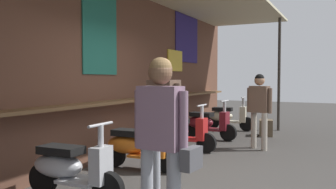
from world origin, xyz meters
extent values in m
plane|color=#383533|center=(0.00, 0.00, 0.00)|extent=(36.66, 36.66, 0.00)
cube|color=brown|center=(0.00, 2.02, 1.71)|extent=(13.09, 0.25, 3.42)
cube|color=brown|center=(0.00, 1.72, 1.07)|extent=(11.78, 0.36, 0.05)
cube|color=#236B5B|center=(0.11, 1.89, 2.30)|extent=(0.95, 0.02, 1.49)
cube|color=navy|center=(3.92, 1.89, 2.55)|extent=(1.45, 0.02, 1.25)
cube|color=gold|center=(3.16, 1.88, 1.93)|extent=(0.82, 0.03, 0.52)
cylinder|color=#332D28|center=(5.50, -0.28, 1.61)|extent=(0.08, 0.08, 3.23)
ellipsoid|color=#B2B5BA|center=(-1.62, 1.25, 0.40)|extent=(0.40, 0.71, 0.30)
cube|color=black|center=(-1.62, 1.20, 0.60)|extent=(0.32, 0.56, 0.10)
cube|color=#B2B5BA|center=(-1.61, 0.90, 0.25)|extent=(0.39, 0.51, 0.04)
cube|color=#B2B5BA|center=(-1.60, 0.60, 0.47)|extent=(0.28, 0.17, 0.44)
cylinder|color=#B7B7BC|center=(-1.60, 0.60, 0.60)|extent=(0.07, 0.07, 0.70)
cylinder|color=#B7B7BC|center=(-1.60, 0.60, 0.95)|extent=(0.46, 0.05, 0.04)
cylinder|color=black|center=(-1.60, 0.50, 0.20)|extent=(0.11, 0.40, 0.40)
cylinder|color=black|center=(-1.63, 1.50, 0.20)|extent=(0.11, 0.40, 0.40)
ellipsoid|color=orange|center=(-0.04, 1.25, 0.40)|extent=(0.41, 0.72, 0.30)
cube|color=black|center=(-0.04, 1.20, 0.60)|extent=(0.32, 0.56, 0.10)
cube|color=orange|center=(-0.03, 0.90, 0.25)|extent=(0.40, 0.52, 0.04)
cube|color=orange|center=(-0.01, 0.60, 0.47)|extent=(0.29, 0.17, 0.44)
cylinder|color=#B7B7BC|center=(-0.01, 0.60, 0.60)|extent=(0.07, 0.07, 0.70)
cylinder|color=#B7B7BC|center=(-0.01, 0.60, 0.95)|extent=(0.46, 0.06, 0.04)
cylinder|color=black|center=(-0.01, 0.50, 0.20)|extent=(0.12, 0.40, 0.40)
cylinder|color=black|center=(-0.05, 1.50, 0.20)|extent=(0.12, 0.40, 0.40)
ellipsoid|color=red|center=(1.71, 1.25, 0.40)|extent=(0.38, 0.70, 0.30)
cube|color=black|center=(1.71, 1.20, 0.60)|extent=(0.30, 0.55, 0.10)
cube|color=red|center=(1.71, 0.90, 0.25)|extent=(0.38, 0.50, 0.04)
cube|color=red|center=(1.71, 0.60, 0.47)|extent=(0.28, 0.16, 0.44)
cylinder|color=#B7B7BC|center=(1.71, 0.60, 0.60)|extent=(0.07, 0.07, 0.70)
cylinder|color=#B7B7BC|center=(1.71, 0.60, 0.95)|extent=(0.46, 0.04, 0.04)
cylinder|color=black|center=(1.71, 0.50, 0.20)|extent=(0.10, 0.40, 0.40)
cylinder|color=black|center=(1.71, 1.50, 0.20)|extent=(0.10, 0.40, 0.40)
ellipsoid|color=maroon|center=(3.26, 1.25, 0.40)|extent=(0.43, 0.73, 0.30)
cube|color=black|center=(3.26, 1.20, 0.60)|extent=(0.34, 0.57, 0.10)
cube|color=maroon|center=(3.24, 0.90, 0.25)|extent=(0.42, 0.53, 0.04)
cube|color=maroon|center=(3.21, 0.60, 0.47)|extent=(0.29, 0.18, 0.44)
cylinder|color=#B7B7BC|center=(3.21, 0.60, 0.60)|extent=(0.07, 0.07, 0.70)
cylinder|color=#B7B7BC|center=(3.21, 0.60, 0.95)|extent=(0.46, 0.07, 0.04)
cylinder|color=black|center=(3.21, 0.50, 0.20)|extent=(0.13, 0.41, 0.40)
cylinder|color=black|center=(3.28, 1.50, 0.20)|extent=(0.13, 0.41, 0.40)
ellipsoid|color=beige|center=(4.92, 1.25, 0.40)|extent=(0.43, 0.73, 0.30)
cube|color=black|center=(4.93, 1.20, 0.60)|extent=(0.34, 0.57, 0.10)
cube|color=beige|center=(4.95, 0.90, 0.25)|extent=(0.41, 0.53, 0.04)
cube|color=beige|center=(4.97, 0.60, 0.47)|extent=(0.29, 0.18, 0.44)
cylinder|color=#B7B7BC|center=(4.97, 0.60, 0.60)|extent=(0.07, 0.07, 0.70)
cylinder|color=#B7B7BC|center=(4.97, 0.60, 0.95)|extent=(0.46, 0.07, 0.04)
cylinder|color=black|center=(4.98, 0.50, 0.20)|extent=(0.13, 0.41, 0.40)
cylinder|color=black|center=(4.90, 1.50, 0.20)|extent=(0.13, 0.41, 0.40)
cube|color=gray|center=(-2.05, -0.43, 1.13)|extent=(0.24, 0.43, 0.59)
sphere|color=brown|center=(-2.05, -0.43, 1.55)|extent=(0.23, 0.23, 0.23)
sphere|color=olive|center=(-2.05, -0.43, 1.58)|extent=(0.21, 0.21, 0.21)
cylinder|color=gray|center=(-2.03, -0.18, 1.10)|extent=(0.08, 0.08, 0.55)
cylinder|color=gray|center=(-2.07, -0.67, 1.10)|extent=(0.08, 0.08, 0.55)
cube|color=#4C4C51|center=(-2.06, -0.74, 0.78)|extent=(0.27, 0.12, 0.20)
cylinder|color=#999EA8|center=(-0.87, 0.26, 0.43)|extent=(0.12, 0.12, 0.86)
cylinder|color=#999EA8|center=(-1.01, -0.03, 0.43)|extent=(0.12, 0.12, 0.86)
cube|color=brown|center=(-0.94, 0.11, 1.17)|extent=(0.33, 0.47, 0.61)
sphere|color=brown|center=(-0.94, 0.11, 1.60)|extent=(0.23, 0.23, 0.23)
sphere|color=olive|center=(-0.94, 0.11, 1.64)|extent=(0.21, 0.21, 0.21)
cylinder|color=brown|center=(-0.86, 0.36, 1.15)|extent=(0.08, 0.08, 0.58)
cylinder|color=brown|center=(-1.02, -0.13, 1.15)|extent=(0.08, 0.08, 0.58)
cylinder|color=#ADA393|center=(2.45, -0.49, 0.39)|extent=(0.12, 0.12, 0.78)
cylinder|color=#ADA393|center=(2.63, -0.23, 0.39)|extent=(0.12, 0.12, 0.78)
cube|color=brown|center=(2.54, -0.36, 1.06)|extent=(0.28, 0.42, 0.55)
sphere|color=#A37556|center=(2.54, -0.36, 1.45)|extent=(0.21, 0.21, 0.21)
sphere|color=black|center=(2.54, -0.36, 1.48)|extent=(0.19, 0.19, 0.19)
cylinder|color=brown|center=(2.49, -0.59, 1.03)|extent=(0.08, 0.08, 0.52)
cylinder|color=brown|center=(2.59, -0.13, 1.03)|extent=(0.08, 0.08, 0.52)
cube|color=brown|center=(4.38, -0.15, 0.21)|extent=(0.47, 0.41, 0.42)
camera|label=1|loc=(-4.98, -1.96, 1.49)|focal=38.18mm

